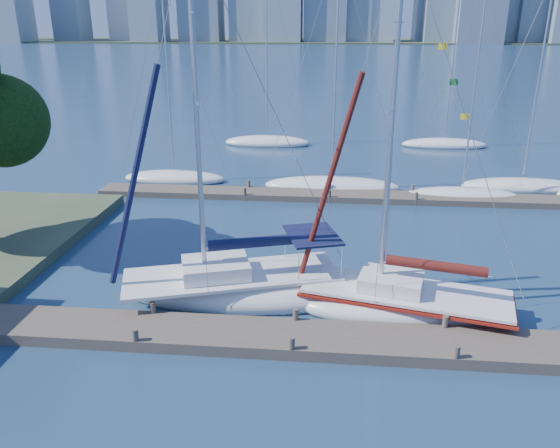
# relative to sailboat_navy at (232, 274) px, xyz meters

# --- Properties ---
(ground) EXTENTS (700.00, 700.00, 0.00)m
(ground) POSITION_rel_sailboat_navy_xyz_m (2.56, -2.98, -1.02)
(ground) COLOR navy
(ground) RESTS_ON ground
(near_dock) EXTENTS (26.00, 2.00, 0.40)m
(near_dock) POSITION_rel_sailboat_navy_xyz_m (2.56, -2.98, -0.82)
(near_dock) COLOR #4C4138
(near_dock) RESTS_ON ground
(far_dock) EXTENTS (30.00, 1.80, 0.36)m
(far_dock) POSITION_rel_sailboat_navy_xyz_m (4.56, 13.02, -0.84)
(far_dock) COLOR #4C4138
(far_dock) RESTS_ON ground
(far_shore) EXTENTS (800.00, 100.00, 1.50)m
(far_shore) POSITION_rel_sailboat_navy_xyz_m (2.56, 317.02, -1.02)
(far_shore) COLOR #38472D
(far_shore) RESTS_ON ground
(sailboat_navy) EXTENTS (9.14, 5.32, 13.43)m
(sailboat_navy) POSITION_rel_sailboat_navy_xyz_m (0.00, 0.00, 0.00)
(sailboat_navy) COLOR silver
(sailboat_navy) RESTS_ON ground
(sailboat_maroon) EXTENTS (8.22, 4.29, 13.05)m
(sailboat_maroon) POSITION_rel_sailboat_navy_xyz_m (6.40, -0.55, 0.04)
(sailboat_maroon) COLOR silver
(sailboat_maroon) RESTS_ON ground
(bg_boat_0) EXTENTS (6.83, 2.23, 13.00)m
(bg_boat_0) POSITION_rel_sailboat_navy_xyz_m (-6.75, 15.90, -0.76)
(bg_boat_0) COLOR silver
(bg_boat_0) RESTS_ON ground
(bg_boat_2) EXTENTS (8.87, 4.24, 14.41)m
(bg_boat_2) POSITION_rel_sailboat_navy_xyz_m (3.70, 14.94, -0.74)
(bg_boat_2) COLOR silver
(bg_boat_2) RESTS_ON ground
(bg_boat_3) EXTENTS (6.82, 1.96, 12.65)m
(bg_boat_3) POSITION_rel_sailboat_navy_xyz_m (11.49, 13.81, -0.78)
(bg_boat_3) COLOR silver
(bg_boat_3) RESTS_ON ground
(bg_boat_4) EXTENTS (7.67, 2.93, 12.94)m
(bg_boat_4) POSITION_rel_sailboat_navy_xyz_m (15.68, 16.08, -0.77)
(bg_boat_4) COLOR silver
(bg_boat_4) RESTS_ON ground
(bg_boat_6) EXTENTS (7.71, 3.88, 15.82)m
(bg_boat_6) POSITION_rel_sailboat_navy_xyz_m (-1.93, 27.93, -0.71)
(bg_boat_6) COLOR silver
(bg_boat_6) RESTS_ON ground
(bg_boat_7) EXTENTS (7.28, 2.90, 14.15)m
(bg_boat_7) POSITION_rel_sailboat_navy_xyz_m (13.15, 28.57, -0.74)
(bg_boat_7) COLOR silver
(bg_boat_7) RESTS_ON ground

